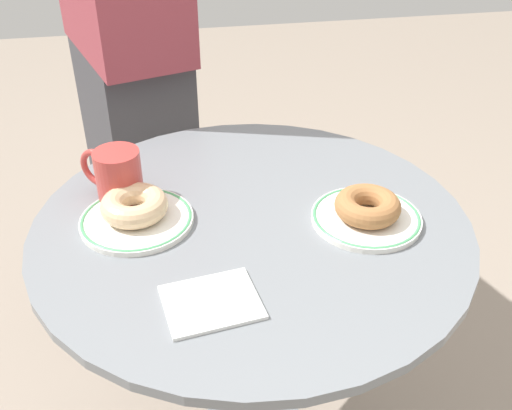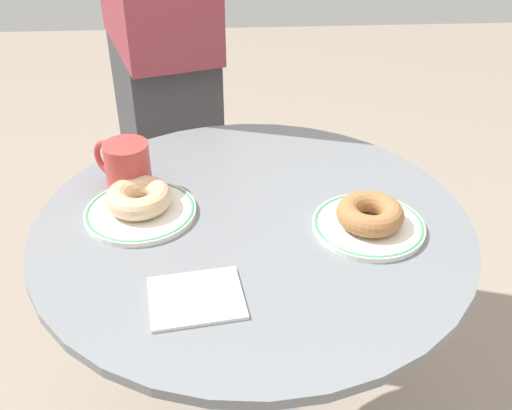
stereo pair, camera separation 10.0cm
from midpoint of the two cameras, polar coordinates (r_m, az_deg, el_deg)
name	(u,v)px [view 1 (the left image)]	position (r m, az deg, el deg)	size (l,w,h in m)	color
cafe_table	(252,313)	(1.18, -2.85, -10.39)	(0.77, 0.77, 0.74)	slate
plate_left	(137,220)	(1.06, -14.02, -1.45)	(0.20, 0.20, 0.01)	white
plate_right	(366,218)	(1.05, 7.82, -1.30)	(0.19, 0.19, 0.01)	white
donut_glazed	(134,205)	(1.05, -14.27, -0.12)	(0.12, 0.12, 0.04)	#E0B789
donut_cinnamon	(368,206)	(1.03, 7.93, -0.18)	(0.11, 0.11, 0.04)	#A36B3D
paper_napkin	(211,302)	(0.88, -7.60, -9.34)	(0.14, 0.11, 0.01)	white
coffee_mug	(117,176)	(1.11, -15.72, 2.61)	(0.11, 0.10, 0.10)	#B73D38
person_figure	(128,51)	(1.58, -14.02, 14.11)	(0.33, 0.46, 1.69)	#3D3D42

